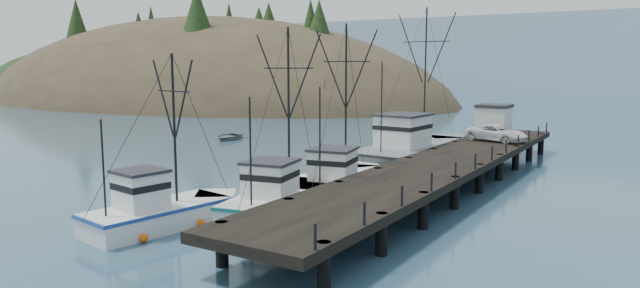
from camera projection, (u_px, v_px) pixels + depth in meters
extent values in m
plane|color=#2B4C61|center=(124.00, 211.00, 34.13)|extent=(400.00, 400.00, 0.00)
cube|color=black|center=(443.00, 164.00, 39.88)|extent=(6.00, 44.00, 0.50)
cylinder|color=black|center=(222.00, 244.00, 24.62)|extent=(0.56, 0.56, 2.00)
cylinder|color=black|center=(324.00, 267.00, 21.87)|extent=(0.56, 0.56, 2.00)
cylinder|color=black|center=(289.00, 218.00, 28.80)|extent=(0.56, 0.56, 2.00)
cylinder|color=black|center=(381.00, 234.00, 26.05)|extent=(0.56, 0.56, 2.00)
cylinder|color=black|center=(339.00, 198.00, 32.99)|extent=(0.56, 0.56, 2.00)
cylinder|color=black|center=(423.00, 210.00, 30.24)|extent=(0.56, 0.56, 2.00)
cylinder|color=black|center=(377.00, 183.00, 37.17)|extent=(0.56, 0.56, 2.00)
cylinder|color=black|center=(455.00, 193.00, 34.43)|extent=(0.56, 0.56, 2.00)
cylinder|color=black|center=(408.00, 171.00, 41.36)|extent=(0.56, 0.56, 2.00)
cylinder|color=black|center=(479.00, 179.00, 38.61)|extent=(0.56, 0.56, 2.00)
cylinder|color=black|center=(434.00, 161.00, 45.55)|extent=(0.56, 0.56, 2.00)
cylinder|color=black|center=(499.00, 167.00, 42.80)|extent=(0.56, 0.56, 2.00)
cylinder|color=black|center=(455.00, 153.00, 49.73)|extent=(0.56, 0.56, 2.00)
cylinder|color=black|center=(516.00, 158.00, 46.99)|extent=(0.56, 0.56, 2.00)
cylinder|color=black|center=(472.00, 146.00, 53.92)|extent=(0.56, 0.56, 2.00)
cylinder|color=black|center=(529.00, 150.00, 51.17)|extent=(0.56, 0.56, 2.00)
cylinder|color=black|center=(487.00, 140.00, 58.11)|extent=(0.56, 0.56, 2.00)
cylinder|color=black|center=(541.00, 144.00, 55.36)|extent=(0.56, 0.56, 2.00)
ellipsoid|color=#382D1E|center=(198.00, 125.00, 137.27)|extent=(132.00, 78.00, 51.00)
ellipsoid|color=black|center=(195.00, 107.00, 142.70)|extent=(109.20, 62.40, 41.60)
ellipsoid|color=black|center=(67.00, 112.00, 151.43)|extent=(57.60, 39.60, 32.40)
cube|color=beige|center=(241.00, 105.00, 100.90)|extent=(4.00, 5.00, 2.80)
cube|color=beige|center=(230.00, 103.00, 107.42)|extent=(4.00, 5.00, 2.80)
cube|color=beige|center=(279.00, 104.00, 103.81)|extent=(4.00, 5.00, 2.80)
cube|color=#9EB2C6|center=(611.00, 93.00, 171.18)|extent=(360.00, 40.00, 26.00)
cube|color=silver|center=(464.00, 87.00, 210.16)|extent=(180.00, 25.00, 18.00)
cube|color=white|center=(310.00, 110.00, 104.59)|extent=(1.00, 3.50, 0.90)
cylinder|color=black|center=(310.00, 94.00, 104.18)|extent=(0.08, 0.08, 6.00)
cube|color=white|center=(207.00, 111.00, 101.87)|extent=(1.00, 3.50, 0.90)
cylinder|color=black|center=(206.00, 95.00, 101.46)|extent=(0.08, 0.08, 6.00)
cube|color=white|center=(281.00, 110.00, 103.51)|extent=(1.00, 3.50, 0.90)
cylinder|color=black|center=(280.00, 94.00, 103.10)|extent=(0.08, 0.08, 6.00)
cube|color=white|center=(325.00, 115.00, 93.82)|extent=(1.00, 3.50, 0.90)
cylinder|color=black|center=(325.00, 97.00, 93.41)|extent=(0.08, 0.08, 6.00)
cube|color=white|center=(238.00, 112.00, 100.21)|extent=(1.00, 3.50, 0.90)
cylinder|color=black|center=(237.00, 95.00, 99.80)|extent=(0.08, 0.08, 6.00)
cube|color=white|center=(236.00, 109.00, 106.68)|extent=(1.00, 3.50, 0.90)
cylinder|color=black|center=(236.00, 93.00, 106.28)|extent=(0.08, 0.08, 6.00)
cube|color=white|center=(211.00, 111.00, 102.64)|extent=(1.00, 3.50, 0.90)
cylinder|color=black|center=(211.00, 94.00, 102.23)|extent=(0.08, 0.08, 6.00)
cube|color=white|center=(192.00, 112.00, 100.29)|extent=(1.00, 3.50, 0.90)
cylinder|color=black|center=(192.00, 95.00, 99.88)|extent=(0.08, 0.08, 6.00)
cube|color=white|center=(280.00, 205.00, 33.69)|extent=(5.21, 9.59, 1.60)
cube|color=white|center=(309.00, 189.00, 37.88)|extent=(3.48, 3.48, 1.60)
cube|color=#18615A|center=(279.00, 193.00, 33.59)|extent=(5.32, 9.83, 0.18)
cube|color=silver|center=(271.00, 179.00, 32.37)|extent=(2.92, 2.99, 1.90)
cube|color=#26262B|center=(270.00, 162.00, 32.22)|extent=(3.18, 3.26, 0.16)
cylinder|color=black|center=(289.00, 108.00, 34.19)|extent=(0.14, 0.14, 9.62)
cylinder|color=black|center=(250.00, 152.00, 29.95)|extent=(0.10, 0.10, 5.77)
cube|color=white|center=(159.00, 219.00, 30.52)|extent=(4.27, 8.12, 1.60)
cube|color=white|center=(216.00, 206.00, 33.41)|extent=(3.08, 3.08, 1.60)
cube|color=navy|center=(158.00, 207.00, 30.42)|extent=(4.36, 8.33, 0.18)
cube|color=silver|center=(141.00, 191.00, 29.53)|extent=(2.49, 2.49, 1.90)
cube|color=#26262B|center=(140.00, 171.00, 29.39)|extent=(2.71, 2.72, 0.16)
cylinder|color=black|center=(174.00, 128.00, 30.73)|extent=(0.14, 0.14, 8.03)
cylinder|color=black|center=(103.00, 168.00, 27.85)|extent=(0.10, 0.10, 4.82)
cube|color=white|center=(339.00, 187.00, 38.48)|extent=(5.54, 10.06, 1.60)
cube|color=white|center=(359.00, 174.00, 42.90)|extent=(3.59, 3.59, 1.60)
cube|color=#175C5E|center=(339.00, 177.00, 38.39)|extent=(5.66, 10.32, 0.18)
cube|color=silver|center=(333.00, 165.00, 37.11)|extent=(3.06, 3.15, 1.90)
cube|color=#26262B|center=(333.00, 149.00, 36.96)|extent=(3.32, 3.44, 0.16)
cylinder|color=black|center=(346.00, 99.00, 39.02)|extent=(0.14, 0.14, 10.17)
cylinder|color=black|center=(320.00, 137.00, 34.55)|extent=(0.10, 0.10, 6.10)
cube|color=slate|center=(412.00, 157.00, 49.15)|extent=(5.79, 14.37, 2.20)
cube|color=slate|center=(446.00, 147.00, 54.80)|extent=(4.88, 4.88, 2.20)
cube|color=black|center=(412.00, 145.00, 49.01)|extent=(5.91, 14.74, 0.18)
cube|color=silver|center=(403.00, 131.00, 47.37)|extent=(3.67, 4.19, 2.60)
cube|color=#26262B|center=(403.00, 115.00, 47.18)|extent=(3.99, 4.57, 0.16)
cylinder|color=black|center=(425.00, 75.00, 49.92)|extent=(0.14, 0.14, 11.69)
cylinder|color=black|center=(381.00, 107.00, 44.17)|extent=(0.10, 0.10, 7.01)
cube|color=silver|center=(494.00, 120.00, 55.54)|extent=(2.80, 3.00, 2.50)
cube|color=#26262B|center=(494.00, 106.00, 55.34)|extent=(3.00, 3.20, 0.30)
imported|color=silver|center=(497.00, 133.00, 49.66)|extent=(5.67, 3.68, 1.45)
imported|color=#5A5E64|center=(229.00, 139.00, 66.09)|extent=(4.75, 5.73, 1.03)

